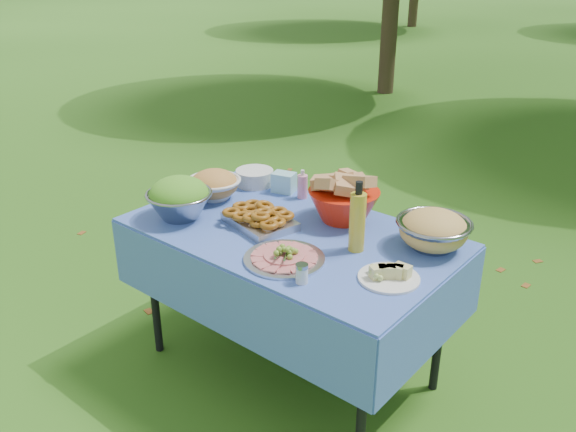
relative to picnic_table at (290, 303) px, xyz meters
The scene contains 14 objects.
ground 0.38m from the picnic_table, ahead, with size 80.00×80.00×0.00m, color #163309.
picnic_table is the anchor object (origin of this frame).
salad_bowl 0.72m from the picnic_table, 156.34° to the right, with size 0.30×0.30×0.20m, color gray, non-canonical shape.
pasta_bowl_white 0.71m from the picnic_table, behind, with size 0.26×0.26×0.15m, color silver, non-canonical shape.
plate_stack 0.73m from the picnic_table, 147.87° to the left, with size 0.20×0.20×0.08m, color silver.
wipes_box 0.64m from the picnic_table, 133.54° to the left, with size 0.11×0.08×0.10m, color #90CCDA.
sanitizer_bottle 0.60m from the picnic_table, 120.51° to the left, with size 0.05×0.05×0.15m, color pink.
bread_bowl 0.56m from the picnic_table, 66.52° to the left, with size 0.33×0.33×0.22m, color red, non-canonical shape.
pasta_bowl_steel 0.78m from the picnic_table, 25.04° to the left, with size 0.31×0.31×0.17m, color gray, non-canonical shape.
fried_tray 0.45m from the picnic_table, 163.99° to the right, with size 0.32×0.23×0.08m, color #A7A7AB.
charcuterie_platter 0.50m from the picnic_table, 55.83° to the right, with size 0.33×0.33×0.08m, color silver.
oil_bottle 0.63m from the picnic_table, ahead, with size 0.07×0.07×0.31m, color gold.
cheese_plate 0.70m from the picnic_table, ahead, with size 0.24×0.24×0.07m, color silver.
shaker 0.62m from the picnic_table, 45.09° to the right, with size 0.05×0.05×0.08m, color silver.
Camera 1 is at (1.56, -1.90, 1.96)m, focal length 38.00 mm.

